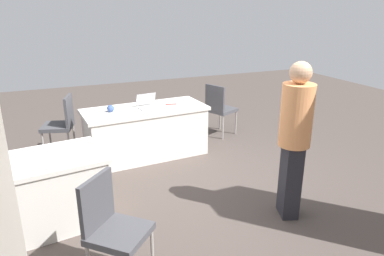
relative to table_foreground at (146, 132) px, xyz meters
name	(u,v)px	position (x,y,z in m)	size (l,w,h in m)	color
ground_plane	(199,193)	(-0.28, 1.45, -0.39)	(14.40, 14.40, 0.00)	#4C423D
table_foreground	(146,132)	(0.00, 0.00, 0.00)	(1.92, 0.92, 0.78)	silver
table_mid_left	(25,197)	(1.70, 1.46, 0.00)	(1.74, 1.01, 0.78)	silver
chair_near_front	(112,224)	(1.00, 2.55, 0.17)	(0.62, 0.62, 0.97)	#9E9993
chair_tucked_left	(62,122)	(1.20, -0.47, 0.17)	(0.55, 0.55, 0.97)	#9E9993
chair_tucked_right	(219,107)	(-1.48, -0.40, 0.15)	(0.58, 0.58, 0.95)	#9E9993
person_presenter	(295,134)	(-1.01, 2.27, 0.59)	(0.44, 0.44, 1.74)	#26262D
laptop_silver	(148,105)	(-0.06, -0.01, 0.43)	(0.35, 0.33, 0.21)	silver
yarn_ball	(111,108)	(0.52, 0.01, 0.44)	(0.11, 0.11, 0.11)	#3F5999
scissors_red	(171,104)	(-0.44, -0.05, 0.39)	(0.18, 0.04, 0.01)	red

